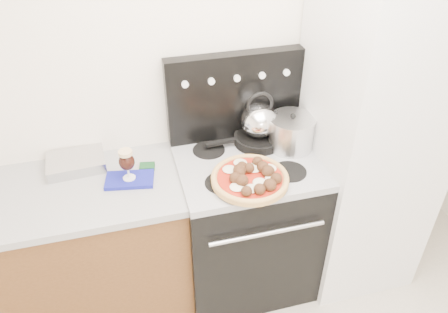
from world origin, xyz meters
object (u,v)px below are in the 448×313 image
object	(u,v)px
oven_mitt	(130,180)
stove_body	(245,225)
beer_glass	(127,165)
pizza	(250,177)
skillet	(258,139)
base_cabinet	(54,259)
fridge	(368,140)
tea_kettle	(259,118)
stock_pot	(291,133)
pizza_pan	(250,182)

from	to	relation	value
oven_mitt	stove_body	bearing A→B (deg)	-0.98
beer_glass	pizza	bearing A→B (deg)	-18.60
oven_mitt	skillet	size ratio (longest dim) A/B	0.88
base_cabinet	fridge	world-z (taller)	fridge
tea_kettle	stock_pot	world-z (taller)	tea_kettle
oven_mitt	pizza	world-z (taller)	pizza
stove_body	pizza	bearing A→B (deg)	-104.57
beer_glass	pizza	world-z (taller)	beer_glass
stove_body	pizza	size ratio (longest dim) A/B	2.26
beer_glass	oven_mitt	bearing A→B (deg)	0.00
fridge	skillet	world-z (taller)	fridge
skillet	oven_mitt	bearing A→B (deg)	-169.09
beer_glass	stock_pot	size ratio (longest dim) A/B	0.70
oven_mitt	skillet	distance (m)	0.75
oven_mitt	tea_kettle	bearing A→B (deg)	10.91
fridge	oven_mitt	bearing A→B (deg)	178.46
fridge	stove_body	bearing A→B (deg)	177.95
tea_kettle	skillet	bearing A→B (deg)	0.00
pizza_pan	beer_glass	bearing A→B (deg)	161.40
base_cabinet	oven_mitt	size ratio (longest dim) A/B	5.98
stove_body	stock_pot	xyz separation A→B (m)	(0.27, 0.07, 0.57)
stove_body	stock_pot	size ratio (longest dim) A/B	3.59
stove_body	pizza_pan	xyz separation A→B (m)	(-0.05, -0.19, 0.49)
base_cabinet	pizza	world-z (taller)	pizza
base_cabinet	oven_mitt	world-z (taller)	oven_mitt
pizza_pan	skillet	world-z (taller)	skillet
stove_body	pizza	distance (m)	0.55
stove_body	beer_glass	distance (m)	0.85
beer_glass	pizza_pan	distance (m)	0.62
fridge	tea_kettle	distance (m)	0.63
beer_glass	pizza	distance (m)	0.62
base_cabinet	pizza_pan	world-z (taller)	pizza_pan
oven_mitt	skillet	xyz separation A→B (m)	(0.74, 0.14, 0.03)
base_cabinet	fridge	size ratio (longest dim) A/B	0.76
base_cabinet	stock_pot	xyz separation A→B (m)	(1.37, 0.04, 0.58)
pizza_pan	tea_kettle	bearing A→B (deg)	65.08
pizza	tea_kettle	distance (m)	0.39
stock_pot	skillet	bearing A→B (deg)	151.37
pizza	skillet	world-z (taller)	pizza
base_cabinet	fridge	distance (m)	1.88
pizza_pan	pizza	xyz separation A→B (m)	(0.00, 0.00, 0.03)
pizza_pan	stock_pot	distance (m)	0.41
oven_mitt	fridge	bearing A→B (deg)	-1.54
fridge	skillet	bearing A→B (deg)	163.22
stove_body	tea_kettle	size ratio (longest dim) A/B	3.88
stock_pot	fridge	bearing A→B (deg)	-11.91
pizza_pan	pizza	distance (m)	0.03
tea_kettle	pizza	bearing A→B (deg)	-106.80
tea_kettle	stock_pot	size ratio (longest dim) A/B	0.93
base_cabinet	skillet	xyz separation A→B (m)	(1.21, 0.13, 0.51)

